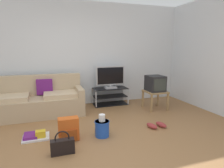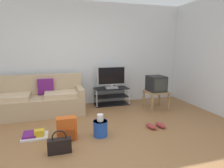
{
  "view_description": "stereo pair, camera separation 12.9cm",
  "coord_description": "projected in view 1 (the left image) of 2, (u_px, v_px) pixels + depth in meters",
  "views": [
    {
      "loc": [
        -0.65,
        -2.72,
        1.51
      ],
      "look_at": [
        0.66,
        1.24,
        0.73
      ],
      "focal_mm": 31.07,
      "sensor_mm": 36.0,
      "label": 1
    },
    {
      "loc": [
        -0.53,
        -2.76,
        1.51
      ],
      "look_at": [
        0.66,
        1.24,
        0.73
      ],
      "focal_mm": 31.07,
      "sensor_mm": 36.0,
      "label": 2
    }
  ],
  "objects": [
    {
      "name": "ground_plane",
      "position": [
        97.0,
        147.0,
        3.02
      ],
      "size": [
        9.0,
        9.8,
        0.02
      ],
      "primitive_type": "cube",
      "color": "olive"
    },
    {
      "name": "wall_back",
      "position": [
        73.0,
        54.0,
        5.06
      ],
      "size": [
        9.0,
        0.1,
        2.7
      ],
      "primitive_type": "cube",
      "color": "silver",
      "rests_on": "ground_plane"
    },
    {
      "name": "wall_right",
      "position": [
        215.0,
        55.0,
        4.5
      ],
      "size": [
        0.1,
        3.6,
        2.7
      ],
      "primitive_type": "cube",
      "color": "silver",
      "rests_on": "ground_plane"
    },
    {
      "name": "couch",
      "position": [
        37.0,
        101.0,
        4.41
      ],
      "size": [
        2.05,
        0.83,
        0.89
      ],
      "color": "tan",
      "rests_on": "ground_plane"
    },
    {
      "name": "tv_stand",
      "position": [
        110.0,
        96.0,
        5.25
      ],
      "size": [
        0.92,
        0.44,
        0.45
      ],
      "color": "black",
      "rests_on": "ground_plane"
    },
    {
      "name": "flat_tv",
      "position": [
        110.0,
        77.0,
        5.13
      ],
      "size": [
        0.77,
        0.22,
        0.59
      ],
      "color": "#B2B2B7",
      "rests_on": "tv_stand"
    },
    {
      "name": "side_table",
      "position": [
        155.0,
        94.0,
        4.84
      ],
      "size": [
        0.51,
        0.51,
        0.46
      ],
      "color": "#9E7A4C",
      "rests_on": "ground_plane"
    },
    {
      "name": "crt_tv",
      "position": [
        155.0,
        83.0,
        4.8
      ],
      "size": [
        0.39,
        0.43,
        0.38
      ],
      "color": "#232326",
      "rests_on": "side_table"
    },
    {
      "name": "backpack",
      "position": [
        69.0,
        129.0,
        3.2
      ],
      "size": [
        0.33,
        0.24,
        0.38
      ],
      "rotation": [
        0.0,
        0.0,
        -0.4
      ],
      "color": "#CC561E",
      "rests_on": "ground_plane"
    },
    {
      "name": "handbag",
      "position": [
        63.0,
        146.0,
        2.79
      ],
      "size": [
        0.34,
        0.12,
        0.35
      ],
      "rotation": [
        0.0,
        0.0,
        0.02
      ],
      "color": "black",
      "rests_on": "ground_plane"
    },
    {
      "name": "cleaning_bucket",
      "position": [
        102.0,
        127.0,
        3.35
      ],
      "size": [
        0.26,
        0.26,
        0.39
      ],
      "color": "blue",
      "rests_on": "ground_plane"
    },
    {
      "name": "sneakers_pair",
      "position": [
        157.0,
        125.0,
        3.73
      ],
      "size": [
        0.38,
        0.28,
        0.09
      ],
      "color": "#993333",
      "rests_on": "ground_plane"
    },
    {
      "name": "floor_tray",
      "position": [
        36.0,
        136.0,
        3.28
      ],
      "size": [
        0.43,
        0.33,
        0.14
      ],
      "color": "silver",
      "rests_on": "ground_plane"
    }
  ]
}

